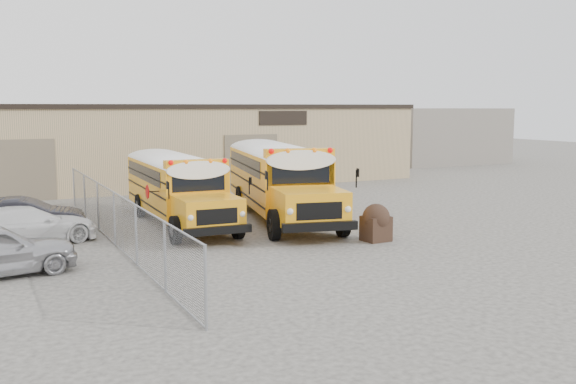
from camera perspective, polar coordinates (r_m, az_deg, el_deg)
name	(u,v)px	position (r m, az deg, el deg)	size (l,w,h in m)	color
ground	(319,246)	(21.17, 2.80, -4.80)	(120.00, 120.00, 0.00)	#423F3C
warehouse	(157,143)	(39.41, -11.56, 4.29)	(30.20, 10.20, 4.67)	tan
chainlink_fence	(115,219)	(21.74, -15.15, -2.31)	(0.07, 18.07, 1.81)	gray
distant_building_right	(432,135)	(54.19, 12.66, 4.94)	(10.00, 8.00, 4.40)	gray
school_bus_left	(147,170)	(30.94, -12.45, 1.93)	(2.98, 9.44, 2.74)	orange
school_bus_right	(250,162)	(32.45, -3.37, 2.71)	(4.73, 10.84, 3.08)	#FFA616
tarp_bundle	(376,222)	(22.00, 7.83, -2.65)	(0.94, 0.94, 1.28)	black
car_white	(27,226)	(22.84, -22.17, -2.79)	(1.82, 4.47, 1.30)	silver
car_dark	(24,217)	(24.39, -22.41, -2.09)	(1.45, 4.15, 1.37)	black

